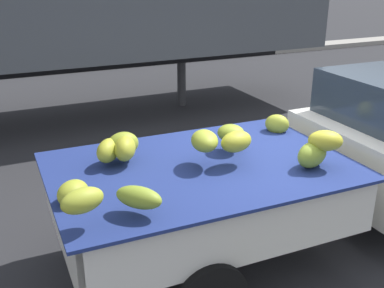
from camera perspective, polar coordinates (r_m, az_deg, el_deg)
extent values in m
plane|color=#28282B|center=(5.54, 10.76, -10.05)|extent=(220.00, 220.00, 0.00)
cube|color=gray|center=(14.03, -12.77, 9.32)|extent=(80.00, 0.80, 0.16)
cube|color=silver|center=(4.58, 1.03, -8.37)|extent=(2.70, 1.80, 0.08)
cube|color=silver|center=(5.17, -2.91, -1.59)|extent=(2.67, 0.10, 0.44)
cube|color=silver|center=(3.80, 6.54, -10.70)|extent=(2.67, 0.10, 0.44)
cube|color=silver|center=(5.09, 14.55, -2.62)|extent=(0.08, 1.75, 0.44)
cube|color=silver|center=(4.14, -15.82, -8.54)|extent=(0.08, 1.75, 0.44)
cube|color=#B21914|center=(5.21, -3.02, -1.88)|extent=(2.56, 0.06, 0.07)
cube|color=navy|center=(4.36, 1.07, -2.76)|extent=(2.82, 1.93, 0.03)
ellipsoid|color=gold|center=(4.34, -8.20, -0.56)|extent=(0.31, 0.37, 0.22)
ellipsoid|color=#A1AB2F|center=(5.29, 10.39, 2.41)|extent=(0.33, 0.33, 0.22)
ellipsoid|color=#99A62E|center=(4.25, 1.54, 0.40)|extent=(0.34, 0.41, 0.19)
ellipsoid|color=olive|center=(4.39, 14.52, -1.24)|extent=(0.42, 0.32, 0.24)
ellipsoid|color=olive|center=(3.48, -6.54, -6.52)|extent=(0.39, 0.41, 0.16)
ellipsoid|color=#A1A92D|center=(3.79, -14.38, -5.86)|extent=(0.36, 0.36, 0.20)
ellipsoid|color=gold|center=(4.38, 16.04, 0.40)|extent=(0.38, 0.35, 0.19)
ellipsoid|color=#ABAB2A|center=(4.28, 5.44, 0.31)|extent=(0.38, 0.30, 0.19)
ellipsoid|color=#A6B031|center=(3.31, -13.29, -6.76)|extent=(0.36, 0.26, 0.18)
ellipsoid|color=olive|center=(4.43, -8.45, 0.00)|extent=(0.32, 0.26, 0.23)
ellipsoid|color=#ACAD2D|center=(4.37, -10.21, -0.78)|extent=(0.35, 0.37, 0.22)
ellipsoid|color=olive|center=(4.62, 4.80, 1.35)|extent=(0.35, 0.36, 0.17)
cylinder|color=black|center=(6.67, 18.50, -2.16)|extent=(0.64, 0.21, 0.64)
cylinder|color=black|center=(5.29, -6.00, -7.33)|extent=(0.64, 0.21, 0.64)
cube|color=black|center=(9.06, -21.08, 8.72)|extent=(11.04, 0.45, 0.30)
cylinder|color=#38383A|center=(9.92, -1.30, 8.28)|extent=(0.18, 0.18, 1.25)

